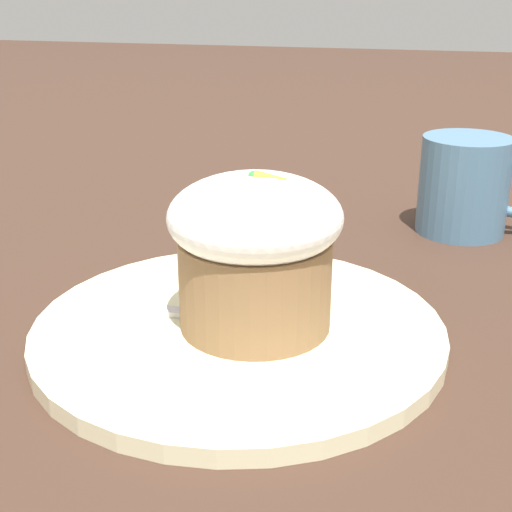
% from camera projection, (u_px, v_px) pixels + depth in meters
% --- Properties ---
extents(ground_plane, '(4.00, 4.00, 0.00)m').
position_uv_depth(ground_plane, '(239.00, 338.00, 0.47)').
color(ground_plane, '#3D281E').
extents(dessert_plate, '(0.27, 0.27, 0.01)m').
position_uv_depth(dessert_plate, '(239.00, 331.00, 0.47)').
color(dessert_plate, beige).
rests_on(dessert_plate, ground_plane).
extents(carrot_cake, '(0.11, 0.11, 0.10)m').
position_uv_depth(carrot_cake, '(256.00, 247.00, 0.44)').
color(carrot_cake, olive).
rests_on(carrot_cake, dessert_plate).
extents(spoon, '(0.12, 0.03, 0.01)m').
position_uv_depth(spoon, '(194.00, 313.00, 0.47)').
color(spoon, silver).
rests_on(spoon, dessert_plate).
extents(coffee_cup, '(0.11, 0.08, 0.09)m').
position_uv_depth(coffee_cup, '(466.00, 185.00, 0.65)').
color(coffee_cup, teal).
rests_on(coffee_cup, ground_plane).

